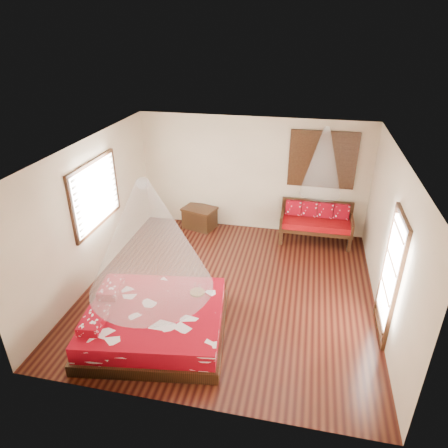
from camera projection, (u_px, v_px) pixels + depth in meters
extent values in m
cube|color=black|center=(230.00, 289.00, 7.86)|extent=(5.50, 5.50, 0.02)
cube|color=white|center=(231.00, 150.00, 6.58)|extent=(5.50, 5.50, 0.02)
cube|color=#C5B290|center=(91.00, 212.00, 7.74)|extent=(0.02, 5.50, 2.80)
cube|color=#C5B290|center=(391.00, 241.00, 6.70)|extent=(0.02, 5.50, 2.80)
cube|color=#C5B290|center=(252.00, 175.00, 9.63)|extent=(5.50, 0.02, 2.80)
cube|color=#C5B290|center=(185.00, 327.00, 4.81)|extent=(5.50, 0.02, 2.80)
cube|color=black|center=(157.00, 328.00, 6.69)|extent=(2.52, 2.34, 0.20)
cube|color=maroon|center=(155.00, 317.00, 6.58)|extent=(2.41, 2.23, 0.30)
cube|color=maroon|center=(93.00, 321.00, 6.15)|extent=(0.40, 0.63, 0.15)
cube|color=maroon|center=(111.00, 288.00, 6.92)|extent=(0.40, 0.63, 0.15)
cube|color=black|center=(281.00, 237.00, 9.34)|extent=(0.08, 0.08, 0.42)
cube|color=black|center=(349.00, 243.00, 9.05)|extent=(0.08, 0.08, 0.42)
cube|color=black|center=(283.00, 225.00, 9.88)|extent=(0.08, 0.08, 0.42)
cube|color=black|center=(348.00, 231.00, 9.59)|extent=(0.08, 0.08, 0.42)
cube|color=black|center=(315.00, 227.00, 9.39)|extent=(1.67, 0.74, 0.08)
cube|color=#8E050B|center=(316.00, 223.00, 9.34)|extent=(1.61, 0.68, 0.14)
cube|color=black|center=(317.00, 210.00, 9.54)|extent=(1.67, 0.06, 0.55)
cube|color=black|center=(282.00, 218.00, 9.46)|extent=(0.06, 0.74, 0.30)
cube|color=black|center=(351.00, 224.00, 9.17)|extent=(0.06, 0.74, 0.30)
cube|color=maroon|center=(293.00, 208.00, 9.51)|extent=(0.35, 0.19, 0.37)
cube|color=maroon|center=(309.00, 209.00, 9.44)|extent=(0.35, 0.19, 0.37)
cube|color=maroon|center=(325.00, 211.00, 9.38)|extent=(0.35, 0.19, 0.37)
cube|color=maroon|center=(341.00, 212.00, 9.31)|extent=(0.35, 0.19, 0.37)
cube|color=black|center=(200.00, 218.00, 10.12)|extent=(0.87, 0.72, 0.49)
cube|color=black|center=(199.00, 209.00, 9.99)|extent=(0.92, 0.77, 0.05)
cube|color=black|center=(323.00, 160.00, 9.07)|extent=(1.52, 0.06, 1.32)
cube|color=black|center=(323.00, 160.00, 9.06)|extent=(1.35, 0.04, 1.10)
cube|color=black|center=(95.00, 194.00, 7.77)|extent=(0.08, 1.74, 1.34)
cube|color=silver|center=(97.00, 194.00, 7.76)|extent=(0.04, 1.54, 1.10)
cube|color=black|center=(390.00, 278.00, 6.34)|extent=(0.08, 1.02, 2.16)
cube|color=white|center=(390.00, 273.00, 6.30)|extent=(0.03, 0.82, 1.70)
cylinder|color=brown|center=(197.00, 292.00, 6.90)|extent=(0.26, 0.26, 0.03)
cone|color=white|center=(148.00, 237.00, 5.91)|extent=(1.93, 1.93, 1.80)
cone|color=white|center=(323.00, 162.00, 8.61)|extent=(0.91, 0.91, 1.50)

